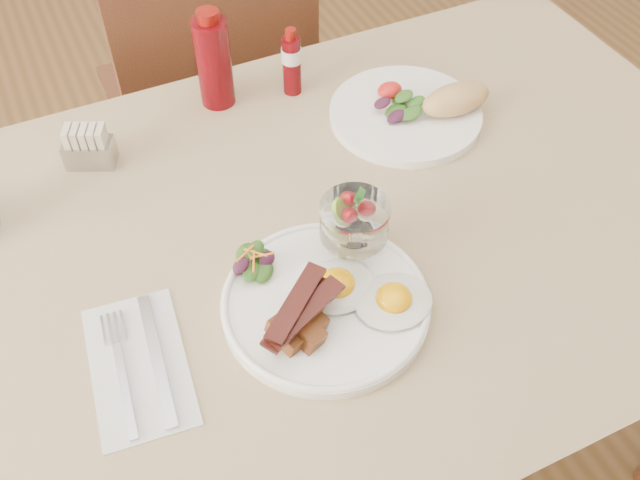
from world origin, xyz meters
The scene contains 12 objects.
table centered at (0.00, 0.00, 0.66)m, with size 1.33×0.88×0.75m.
chair_far centered at (0.00, 0.66, 0.52)m, with size 0.42×0.42×0.93m.
main_plate centered at (-0.09, -0.13, 0.76)m, with size 0.28×0.28×0.02m, color white.
fried_eggs centered at (-0.04, -0.15, 0.78)m, with size 0.17×0.16×0.03m.
bacon_potato_pile centered at (-0.14, -0.16, 0.79)m, with size 0.13×0.10×0.05m.
side_salad centered at (-0.16, -0.04, 0.78)m, with size 0.06×0.06×0.04m.
fruit_cup centered at (-0.02, -0.06, 0.82)m, with size 0.10×0.10×0.10m.
second_plate centered at (0.22, 0.17, 0.77)m, with size 0.27×0.26×0.07m.
ketchup_bottle centered at (-0.07, 0.35, 0.83)m, with size 0.08×0.08×0.18m.
hot_sauce_bottle centered at (0.06, 0.32, 0.81)m, with size 0.05×0.05×0.13m.
sugar_caddy centered at (-0.31, 0.29, 0.78)m, with size 0.09×0.07×0.07m.
napkin_cutlery centered at (-0.34, -0.11, 0.75)m, with size 0.14×0.23×0.01m.
Camera 1 is at (-0.34, -0.64, 1.53)m, focal length 40.00 mm.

